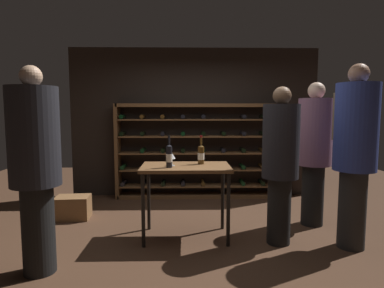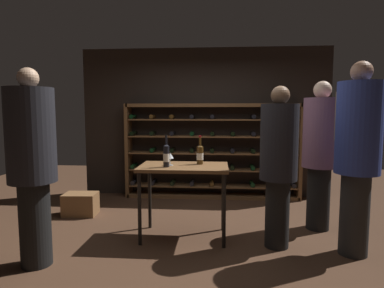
% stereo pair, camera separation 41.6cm
% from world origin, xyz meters
% --- Properties ---
extents(ground_plane, '(10.12, 10.12, 0.00)m').
position_xyz_m(ground_plane, '(0.00, 0.00, 0.00)').
color(ground_plane, '#472D1E').
extents(back_wall, '(4.53, 0.10, 2.72)m').
position_xyz_m(back_wall, '(0.00, 2.06, 1.36)').
color(back_wall, black).
rests_on(back_wall, ground).
extents(wine_rack, '(3.14, 0.32, 1.71)m').
position_xyz_m(wine_rack, '(0.15, 1.85, 0.84)').
color(wine_rack, brown).
rests_on(wine_rack, ground).
extents(tasting_table, '(1.08, 0.67, 0.91)m').
position_xyz_m(tasting_table, '(-0.16, -0.06, 0.80)').
color(tasting_table, brown).
rests_on(tasting_table, ground).
extents(person_guest_khaki, '(0.42, 0.42, 1.85)m').
position_xyz_m(person_guest_khaki, '(0.94, -0.26, 1.02)').
color(person_guest_khaki, black).
rests_on(person_guest_khaki, ground).
extents(person_guest_blue_shirt, '(0.46, 0.46, 1.99)m').
position_xyz_m(person_guest_blue_shirt, '(-1.59, -0.91, 1.10)').
color(person_guest_blue_shirt, black).
rests_on(person_guest_blue_shirt, ground).
extents(person_guest_plum_blouse, '(0.45, 0.45, 1.95)m').
position_xyz_m(person_guest_plum_blouse, '(1.59, 0.37, 1.08)').
color(person_guest_plum_blouse, black).
rests_on(person_guest_plum_blouse, ground).
extents(person_bystander_red_print, '(0.46, 0.46, 2.09)m').
position_xyz_m(person_bystander_red_print, '(1.74, -0.40, 1.16)').
color(person_bystander_red_print, '#262626').
rests_on(person_bystander_red_print, ground).
extents(wine_crate, '(0.50, 0.37, 0.33)m').
position_xyz_m(wine_crate, '(-1.82, 0.68, 0.17)').
color(wine_crate, brown).
rests_on(wine_crate, ground).
extents(wine_bottle_red_label, '(0.08, 0.08, 0.38)m').
position_xyz_m(wine_bottle_red_label, '(-0.36, -0.18, 1.05)').
color(wine_bottle_red_label, black).
rests_on(wine_bottle_red_label, tasting_table).
extents(wine_bottle_gold_foil, '(0.08, 0.08, 0.36)m').
position_xyz_m(wine_bottle_gold_foil, '(0.03, 0.06, 1.03)').
color(wine_bottle_gold_foil, '#4C3314').
rests_on(wine_bottle_gold_foil, tasting_table).
extents(wine_glass_stemmed_left, '(0.08, 0.08, 0.15)m').
position_xyz_m(wine_glass_stemmed_left, '(-0.33, -0.06, 1.02)').
color(wine_glass_stemmed_left, silver).
rests_on(wine_glass_stemmed_left, tasting_table).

